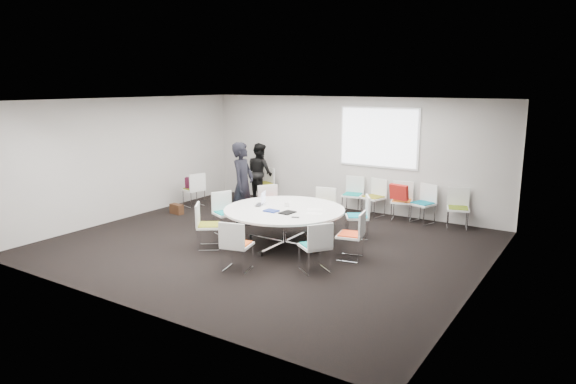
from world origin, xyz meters
The scene contains 31 objects.
room_shell centered at (0.09, 0.00, 1.40)m, with size 8.08×7.08×2.88m.
conference_table centered at (0.29, 0.12, 0.55)m, with size 2.35×2.35×0.73m.
projection_screen centered at (0.80, 3.46, 1.85)m, with size 1.90×0.03×1.35m, color white.
chair_ring_a centered at (1.76, 0.05, 0.28)m, with size 0.53×0.54×0.88m.
chair_ring_b centered at (1.31, 1.32, 0.28)m, with size 0.62×0.63×0.88m.
chair_ring_c centered at (0.37, 1.54, 0.28)m, with size 0.53×0.52×0.88m.
chair_ring_d centered at (-0.75, 1.15, 0.28)m, with size 0.64×0.64×0.88m.
chair_ring_e centered at (-1.15, 0.09, 0.28)m, with size 0.60×0.60×0.88m.
chair_ring_f centered at (-0.82, -0.84, 0.28)m, with size 0.63×0.63×0.88m.
chair_ring_g centered at (0.39, -1.50, 0.28)m, with size 0.55×0.55×0.88m.
chair_ring_h centered at (1.54, -0.84, 0.28)m, with size 0.63×0.63×0.88m.
chair_back_a centered at (0.31, 3.17, 0.28)m, with size 0.53×0.52×0.88m.
chair_back_b centered at (0.86, 3.17, 0.28)m, with size 0.57×0.56×0.88m.
chair_back_c centered at (1.56, 3.16, 0.28)m, with size 0.55×0.54×0.88m.
chair_back_d centered at (2.06, 3.16, 0.28)m, with size 0.58×0.57×0.88m.
chair_back_e centered at (2.85, 3.13, 0.28)m, with size 0.57×0.56×0.88m.
chair_spare_left centered at (-3.42, 1.56, 0.28)m, with size 0.56×0.57×0.88m.
chair_person_back centered at (-2.34, 3.14, 0.28)m, with size 0.60×0.59×0.88m.
person_main centered at (-1.18, 0.73, 0.94)m, with size 0.68×0.45×1.88m, color black.
person_back centered at (-2.34, 2.97, 0.79)m, with size 0.77×0.60×1.58m, color black.
laptop centered at (-0.24, 0.11, 0.74)m, with size 0.29×0.19×0.02m, color #333338.
laptop_lid centered at (-0.29, 0.25, 0.86)m, with size 0.30×0.02×0.22m, color silver.
notebook_black centered at (0.53, -0.14, 0.74)m, with size 0.22×0.30×0.02m, color black.
tablet_folio centered at (0.21, -0.20, 0.74)m, with size 0.26×0.20×0.03m, color navy.
papers_right centered at (0.83, 0.37, 0.73)m, with size 0.30×0.21×0.00m, color silver.
papers_front centered at (0.98, 0.07, 0.73)m, with size 0.30×0.21×0.00m, color white.
cup centered at (0.24, 0.28, 0.78)m, with size 0.08×0.08×0.09m, color white.
phone centered at (0.83, -0.34, 0.73)m, with size 0.14×0.07×0.01m, color black.
maroon_bag centered at (-3.44, 1.57, 0.62)m, with size 0.40×0.14×0.28m, color #421124.
brown_bag centered at (-3.25, 0.76, 0.12)m, with size 0.36×0.16×0.24m, color #371F11.
red_jacket centered at (1.56, 2.93, 0.70)m, with size 0.44×0.10×0.35m, color #A61914.
Camera 1 is at (5.57, -7.98, 3.11)m, focal length 32.00 mm.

